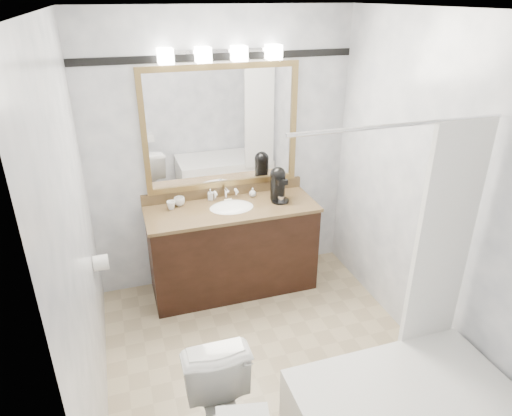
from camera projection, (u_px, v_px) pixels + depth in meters
name	position (u px, v px, depth m)	size (l,w,h in m)	color
room	(270.00, 215.00, 3.01)	(2.42, 2.62, 2.52)	tan
vanity	(233.00, 247.00, 4.24)	(1.53, 0.58, 0.97)	black
mirror	(222.00, 128.00, 4.01)	(1.40, 0.04, 1.10)	olive
vanity_light_bar	(221.00, 53.00, 3.69)	(1.02, 0.14, 0.12)	silver
accent_stripe	(219.00, 57.00, 3.76)	(2.40, 0.01, 0.06)	black
bathtub	(401.00, 405.00, 2.81)	(1.30, 0.75, 1.96)	white
tp_roll	(101.00, 263.00, 3.51)	(0.12, 0.12, 0.11)	white
coffee_maker	(278.00, 183.00, 4.14)	(0.16, 0.21, 0.32)	black
cup_left	(179.00, 201.00, 4.08)	(0.10, 0.10, 0.08)	white
cup_right	(171.00, 205.00, 4.01)	(0.08, 0.08, 0.07)	white
soap_bottle_a	(210.00, 194.00, 4.19)	(0.05, 0.05, 0.10)	white
soap_bottle_b	(253.00, 192.00, 4.26)	(0.07, 0.07, 0.09)	white
soap_bar	(228.00, 201.00, 4.16)	(0.07, 0.04, 0.02)	beige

